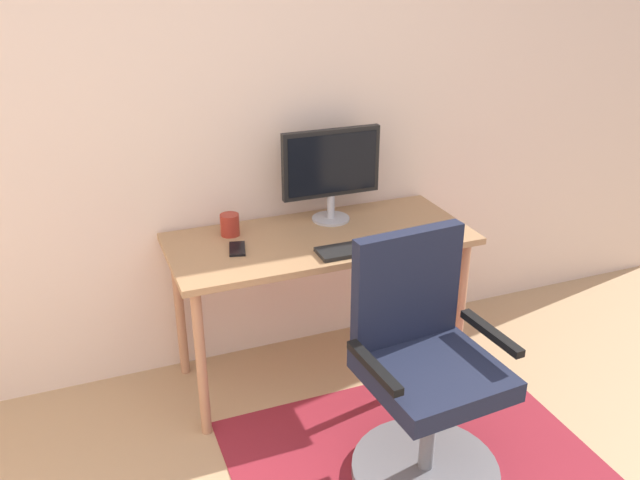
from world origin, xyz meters
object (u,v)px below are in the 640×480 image
object	(u,v)px
keyboard	(365,247)
coffee_cup	(230,225)
computer_mouse	(429,233)
monitor	(331,167)
desk	(320,252)
office_chair	(423,389)
cell_phone	(237,249)

from	to	relation	value
keyboard	coffee_cup	size ratio (longest dim) A/B	4.32
computer_mouse	monitor	bearing A→B (deg)	134.70
coffee_cup	desk	bearing A→B (deg)	-23.03
computer_mouse	office_chair	xyz separation A→B (m)	(-0.33, -0.58, -0.36)
keyboard	cell_phone	distance (m)	0.55
desk	monitor	bearing A→B (deg)	53.65
computer_mouse	office_chair	world-z (taller)	office_chair
computer_mouse	coffee_cup	xyz separation A→B (m)	(-0.83, 0.34, 0.03)
computer_mouse	office_chair	size ratio (longest dim) A/B	0.11
cell_phone	office_chair	world-z (taller)	office_chair
desk	coffee_cup	xyz separation A→B (m)	(-0.38, 0.16, 0.13)
desk	cell_phone	bearing A→B (deg)	-178.70
cell_phone	office_chair	distance (m)	0.98
desk	monitor	xyz separation A→B (m)	(0.12, 0.16, 0.34)
office_chair	desk	bearing A→B (deg)	94.92
monitor	office_chair	world-z (taller)	monitor
desk	monitor	size ratio (longest dim) A/B	2.89
desk	coffee_cup	world-z (taller)	coffee_cup
monitor	office_chair	bearing A→B (deg)	-89.58
monitor	computer_mouse	xyz separation A→B (m)	(0.34, -0.34, -0.25)
monitor	desk	bearing A→B (deg)	-126.35
monitor	coffee_cup	bearing A→B (deg)	179.80
computer_mouse	cell_phone	distance (m)	0.86
coffee_cup	cell_phone	bearing A→B (deg)	-94.46
cell_phone	office_chair	bearing A→B (deg)	-41.72
monitor	computer_mouse	distance (m)	0.54
keyboard	cell_phone	xyz separation A→B (m)	(-0.52, 0.20, -0.00)
office_chair	coffee_cup	bearing A→B (deg)	114.14
keyboard	cell_phone	size ratio (longest dim) A/B	3.07
desk	computer_mouse	bearing A→B (deg)	-22.01
cell_phone	computer_mouse	bearing A→B (deg)	2.42
keyboard	computer_mouse	distance (m)	0.33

